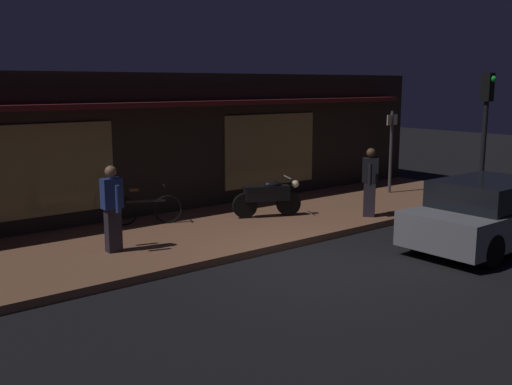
# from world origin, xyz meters

# --- Properties ---
(ground_plane) EXTENTS (60.00, 60.00, 0.00)m
(ground_plane) POSITION_xyz_m (0.00, 0.00, 0.00)
(ground_plane) COLOR black
(sidewalk_slab) EXTENTS (18.00, 4.00, 0.15)m
(sidewalk_slab) POSITION_xyz_m (0.00, 3.00, 0.07)
(sidewalk_slab) COLOR brown
(sidewalk_slab) RESTS_ON ground_plane
(storefront_building) EXTENTS (18.00, 3.30, 3.60)m
(storefront_building) POSITION_xyz_m (0.00, 6.39, 1.80)
(storefront_building) COLOR black
(storefront_building) RESTS_ON ground_plane
(motorcycle) EXTENTS (1.60, 0.87, 0.97)m
(motorcycle) POSITION_xyz_m (1.51, 3.07, 0.65)
(motorcycle) COLOR black
(motorcycle) RESTS_ON sidewalk_slab
(bicycle_parked) EXTENTS (1.53, 0.73, 0.91)m
(bicycle_parked) POSITION_xyz_m (-1.20, 4.20, 0.51)
(bicycle_parked) COLOR black
(bicycle_parked) RESTS_ON sidewalk_slab
(person_photographer) EXTENTS (0.38, 0.61, 1.67)m
(person_photographer) POSITION_xyz_m (-2.75, 2.61, 1.03)
(person_photographer) COLOR #28232D
(person_photographer) RESTS_ON sidewalk_slab
(person_bystander) EXTENTS (0.53, 0.45, 1.67)m
(person_bystander) POSITION_xyz_m (3.45, 1.56, 1.03)
(person_bystander) COLOR #28232D
(person_bystander) RESTS_ON sidewalk_slab
(sign_post) EXTENTS (0.44, 0.09, 2.40)m
(sign_post) POSITION_xyz_m (6.40, 3.30, 1.51)
(sign_post) COLOR #47474C
(sign_post) RESTS_ON sidewalk_slab
(traffic_light_pole) EXTENTS (0.24, 0.33, 3.60)m
(traffic_light_pole) POSITION_xyz_m (6.35, 0.34, 2.48)
(traffic_light_pole) COLOR black
(traffic_light_pole) RESTS_ON ground_plane
(parked_car_near) EXTENTS (4.12, 1.81, 1.42)m
(parked_car_near) POSITION_xyz_m (3.68, -1.45, 0.70)
(parked_car_near) COLOR black
(parked_car_near) RESTS_ON ground_plane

